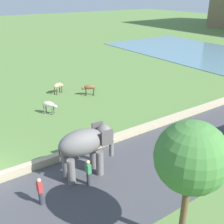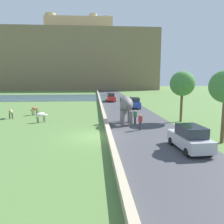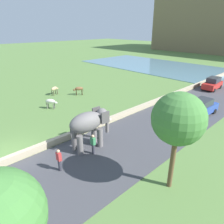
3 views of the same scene
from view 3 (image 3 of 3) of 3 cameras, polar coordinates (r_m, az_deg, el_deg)
ground_plane at (r=17.07m, az=-27.24°, el=-10.48°), size 220.00×220.00×0.00m
road_surface at (r=26.30m, az=23.08°, el=1.88°), size 7.00×120.00×0.06m
barrier_wall at (r=26.18m, az=13.82°, el=3.57°), size 0.40×110.00×0.54m
lake at (r=50.76m, az=12.27°, el=12.71°), size 36.00×18.00×0.08m
elephant at (r=15.08m, az=-6.48°, el=-3.34°), size 1.62×3.52×2.99m
person_beside_elephant at (r=14.79m, az=-5.37°, el=-9.02°), size 0.36×0.22×1.63m
person_trailing at (r=13.60m, az=-14.73°, el=-12.97°), size 0.36×0.22×1.63m
car_blue at (r=23.16m, az=24.13°, el=1.26°), size 1.95×4.08×1.80m
car_red at (r=33.70m, az=26.62°, el=7.22°), size 1.91×4.06×1.80m
cow_brown at (r=28.04m, az=-9.46°, el=6.44°), size 0.99×1.37×1.15m
cow_tan at (r=28.83m, az=-15.98°, el=6.32°), size 0.87×1.40×1.15m
cow_white at (r=23.89m, az=-16.95°, el=2.79°), size 1.29×1.13×1.15m
tree_near at (r=10.80m, az=18.28°, el=-1.99°), size 2.80×2.80×5.77m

